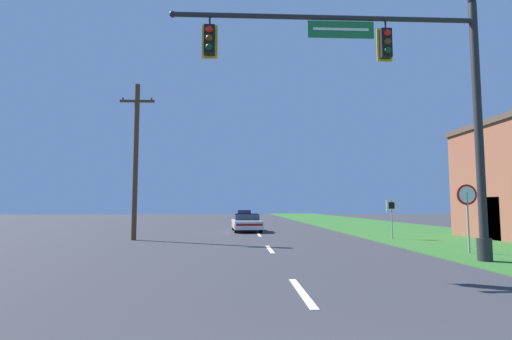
{
  "coord_description": "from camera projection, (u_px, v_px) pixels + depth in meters",
  "views": [
    {
      "loc": [
        -1.32,
        -2.25,
        1.76
      ],
      "look_at": [
        0.0,
        25.96,
        4.29
      ],
      "focal_mm": 28.0,
      "sensor_mm": 36.0,
      "label": 1
    }
  ],
  "objects": [
    {
      "name": "road_center_line",
      "position": [
        259.0,
        235.0,
        24.03
      ],
      "size": [
        0.16,
        34.8,
        0.01
      ],
      "color": "silver",
      "rests_on": "ground"
    },
    {
      "name": "stop_sign",
      "position": [
        467.0,
        203.0,
        14.67
      ],
      "size": [
        0.76,
        0.07,
        2.5
      ],
      "color": "gray",
      "rests_on": "grass_verge_right"
    },
    {
      "name": "grass_verge_right",
      "position": [
        382.0,
        227.0,
        32.48
      ],
      "size": [
        10.0,
        110.0,
        0.04
      ],
      "color": "#2D6626",
      "rests_on": "ground"
    },
    {
      "name": "route_sign_post",
      "position": [
        392.0,
        210.0,
        20.83
      ],
      "size": [
        0.55,
        0.06,
        2.03
      ],
      "color": "gray",
      "rests_on": "grass_verge_right"
    },
    {
      "name": "utility_pole_near",
      "position": [
        136.0,
        158.0,
        20.77
      ],
      "size": [
        1.8,
        0.26,
        8.16
      ],
      "color": "#4C3823",
      "rests_on": "ground"
    },
    {
      "name": "signal_mast",
      "position": [
        405.0,
        94.0,
        12.76
      ],
      "size": [
        10.12,
        0.47,
        8.65
      ],
      "color": "#232326",
      "rests_on": "grass_verge_right"
    },
    {
      "name": "far_car",
      "position": [
        244.0,
        215.0,
        49.46
      ],
      "size": [
        1.82,
        4.63,
        1.19
      ],
      "color": "black",
      "rests_on": "ground"
    },
    {
      "name": "car_ahead",
      "position": [
        246.0,
        223.0,
        27.27
      ],
      "size": [
        2.09,
        4.48,
        1.19
      ],
      "color": "black",
      "rests_on": "ground"
    }
  ]
}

